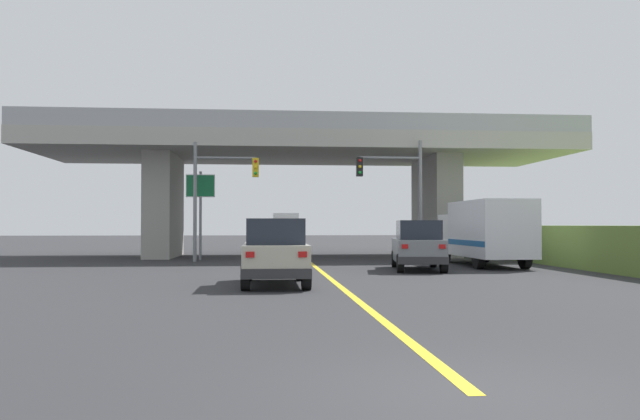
# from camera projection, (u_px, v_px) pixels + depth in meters

# --- Properties ---
(ground) EXTENTS (160.00, 160.00, 0.00)m
(ground) POSITION_uv_depth(u_px,v_px,m) (302.00, 256.00, 38.10)
(ground) COLOR #2B2B2D
(overpass_bridge) EXTENTS (30.15, 10.32, 7.67)m
(overpass_bridge) POSITION_uv_depth(u_px,v_px,m) (302.00, 164.00, 38.22)
(overpass_bridge) COLOR #A8A59E
(overpass_bridge) RESTS_ON ground
(lane_divider_stripe) EXTENTS (0.20, 28.15, 0.01)m
(lane_divider_stripe) POSITION_uv_depth(u_px,v_px,m) (334.00, 282.00, 20.96)
(lane_divider_stripe) COLOR yellow
(lane_divider_stripe) RESTS_ON ground
(suv_lead) EXTENTS (1.96, 4.38, 2.02)m
(suv_lead) POSITION_uv_depth(u_px,v_px,m) (275.00, 252.00, 19.74)
(suv_lead) COLOR #B7B29E
(suv_lead) RESTS_ON ground
(suv_crossing) EXTENTS (2.49, 4.75, 2.02)m
(suv_crossing) POSITION_uv_depth(u_px,v_px,m) (418.00, 245.00, 26.45)
(suv_crossing) COLOR slate
(suv_crossing) RESTS_ON ground
(box_truck) EXTENTS (2.33, 7.25, 2.90)m
(box_truck) POSITION_uv_depth(u_px,v_px,m) (485.00, 231.00, 29.22)
(box_truck) COLOR silver
(box_truck) RESTS_ON ground
(traffic_signal_nearside) EXTENTS (3.38, 0.36, 6.15)m
(traffic_signal_nearside) POSITION_uv_depth(u_px,v_px,m) (400.00, 186.00, 33.03)
(traffic_signal_nearside) COLOR slate
(traffic_signal_nearside) RESTS_ON ground
(traffic_signal_farside) EXTENTS (3.27, 0.36, 6.01)m
(traffic_signal_farside) POSITION_uv_depth(u_px,v_px,m) (216.00, 186.00, 32.67)
(traffic_signal_farside) COLOR slate
(traffic_signal_farside) RESTS_ON ground
(highway_sign) EXTENTS (1.52, 0.17, 4.66)m
(highway_sign) POSITION_uv_depth(u_px,v_px,m) (200.00, 195.00, 34.18)
(highway_sign) COLOR slate
(highway_sign) RESTS_ON ground
(semi_truck_distant) EXTENTS (2.33, 7.03, 2.94)m
(semi_truck_distant) POSITION_uv_depth(u_px,v_px,m) (285.00, 228.00, 62.83)
(semi_truck_distant) COLOR silver
(semi_truck_distant) RESTS_ON ground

